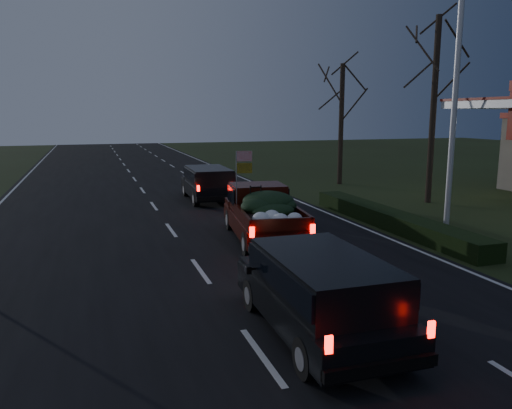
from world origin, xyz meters
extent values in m
plane|color=black|center=(0.00, 0.00, 0.00)|extent=(120.00, 120.00, 0.00)
cube|color=black|center=(0.00, 0.00, 0.01)|extent=(14.00, 120.00, 0.02)
cube|color=black|center=(7.80, 3.00, 0.30)|extent=(1.00, 10.00, 0.60)
cylinder|color=silver|center=(9.50, 2.00, 4.50)|extent=(0.20, 0.20, 9.00)
cylinder|color=black|center=(12.50, 7.00, 4.25)|extent=(0.28, 0.28, 8.50)
cylinder|color=black|center=(11.50, 14.00, 3.50)|extent=(0.28, 0.28, 7.00)
cube|color=#370D07|center=(2.70, 2.71, 0.58)|extent=(2.53, 5.06, 0.53)
cube|color=#370D07|center=(2.81, 3.58, 1.31)|extent=(1.98, 1.77, 0.87)
cube|color=black|center=(2.81, 3.58, 1.41)|extent=(2.06, 1.68, 0.53)
cube|color=#370D07|center=(2.54, 1.46, 0.87)|extent=(2.12, 2.92, 0.06)
ellipsoid|color=black|center=(2.65, 1.94, 1.31)|extent=(1.76, 1.93, 0.58)
cylinder|color=gray|center=(1.83, 2.82, 1.99)|extent=(0.03, 0.03, 1.94)
cube|color=red|center=(2.09, 2.79, 2.80)|extent=(0.50, 0.08, 0.33)
cube|color=gold|center=(2.09, 2.79, 2.41)|extent=(0.50, 0.08, 0.33)
cube|color=black|center=(2.69, 10.84, 0.59)|extent=(2.03, 4.60, 0.57)
cube|color=black|center=(2.69, 10.60, 1.23)|extent=(1.88, 3.37, 0.76)
cube|color=black|center=(2.69, 10.60, 1.31)|extent=(1.97, 3.28, 0.45)
cube|color=black|center=(1.30, -4.44, 0.58)|extent=(1.96, 4.55, 0.57)
cube|color=black|center=(1.30, -4.67, 1.22)|extent=(1.83, 3.33, 0.75)
cube|color=black|center=(1.30, -4.67, 1.30)|extent=(1.92, 3.23, 0.45)
cube|color=black|center=(0.22, -3.52, 1.11)|extent=(0.10, 0.21, 0.15)
camera|label=1|loc=(-2.62, -12.56, 4.14)|focal=35.00mm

